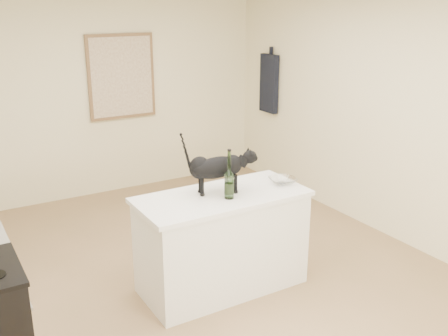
# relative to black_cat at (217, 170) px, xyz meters

# --- Properties ---
(floor) EXTENTS (5.50, 5.50, 0.00)m
(floor) POSITION_rel_black_cat_xyz_m (-0.08, 0.14, -1.11)
(floor) COLOR #987350
(floor) RESTS_ON ground
(wall_back) EXTENTS (4.50, 0.00, 4.50)m
(wall_back) POSITION_rel_black_cat_xyz_m (-0.08, 2.89, 0.19)
(wall_back) COLOR beige
(wall_back) RESTS_ON ground
(wall_right) EXTENTS (0.00, 5.50, 5.50)m
(wall_right) POSITION_rel_black_cat_xyz_m (2.17, 0.14, 0.19)
(wall_right) COLOR beige
(wall_right) RESTS_ON ground
(island_base) EXTENTS (1.44, 0.67, 0.86)m
(island_base) POSITION_rel_black_cat_xyz_m (0.02, -0.06, -0.68)
(island_base) COLOR white
(island_base) RESTS_ON floor
(island_top) EXTENTS (1.50, 0.70, 0.04)m
(island_top) POSITION_rel_black_cat_xyz_m (0.02, -0.06, -0.23)
(island_top) COLOR white
(island_top) RESTS_ON island_base
(artwork_frame) EXTENTS (0.90, 0.03, 1.10)m
(artwork_frame) POSITION_rel_black_cat_xyz_m (0.22, 2.86, 0.44)
(artwork_frame) COLOR brown
(artwork_frame) RESTS_ON wall_back
(artwork_canvas) EXTENTS (0.82, 0.00, 1.02)m
(artwork_canvas) POSITION_rel_black_cat_xyz_m (0.22, 2.84, 0.44)
(artwork_canvas) COLOR beige
(artwork_canvas) RESTS_ON wall_back
(hanging_garment) EXTENTS (0.08, 0.34, 0.80)m
(hanging_garment) POSITION_rel_black_cat_xyz_m (2.11, 2.19, 0.29)
(hanging_garment) COLOR black
(hanging_garment) RESTS_ON wall_right
(black_cat) EXTENTS (0.62, 0.34, 0.41)m
(black_cat) POSITION_rel_black_cat_xyz_m (0.00, 0.00, 0.00)
(black_cat) COLOR black
(black_cat) RESTS_ON island_top
(wine_bottle) EXTENTS (0.10, 0.10, 0.38)m
(wine_bottle) POSITION_rel_black_cat_xyz_m (0.02, -0.17, -0.02)
(wine_bottle) COLOR #264F1F
(wine_bottle) RESTS_ON island_top
(glass_bowl) EXTENTS (0.28, 0.28, 0.06)m
(glass_bowl) POSITION_rel_black_cat_xyz_m (0.63, -0.11, -0.18)
(glass_bowl) COLOR white
(glass_bowl) RESTS_ON island_top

